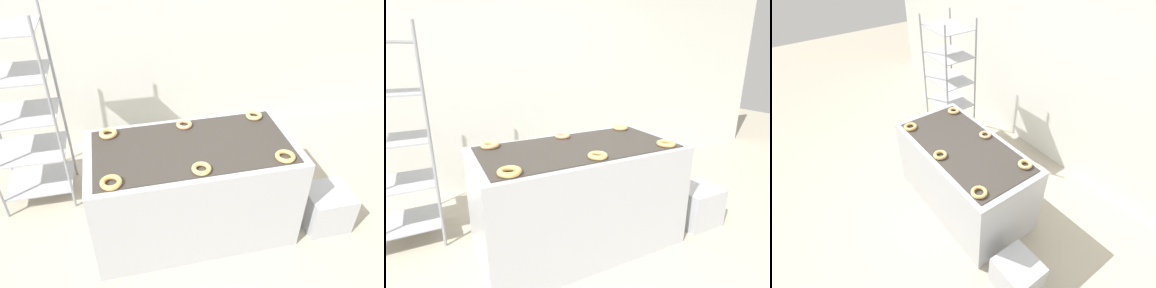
# 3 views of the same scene
# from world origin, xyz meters

# --- Properties ---
(wall_back) EXTENTS (8.00, 0.05, 2.80)m
(wall_back) POSITION_xyz_m (0.00, 2.12, 1.40)
(wall_back) COLOR silver
(wall_back) RESTS_ON ground_plane
(fryer_machine) EXTENTS (1.59, 0.81, 0.85)m
(fryer_machine) POSITION_xyz_m (0.00, 0.66, 0.42)
(fryer_machine) COLOR #B7BABF
(fryer_machine) RESTS_ON ground_plane
(baking_rack_cart) EXTENTS (0.61, 0.49, 1.74)m
(baking_rack_cart) POSITION_xyz_m (-1.29, 1.34, 0.89)
(baking_rack_cart) COLOR gray
(baking_rack_cart) RESTS_ON ground_plane
(glaze_bin) EXTENTS (0.38, 0.35, 0.35)m
(glaze_bin) POSITION_xyz_m (1.12, 0.43, 0.18)
(glaze_bin) COLOR #B7BABF
(glaze_bin) RESTS_ON ground_plane
(donut_near_left) EXTENTS (0.15, 0.15, 0.03)m
(donut_near_left) POSITION_xyz_m (-0.61, 0.36, 0.86)
(donut_near_left) COLOR #EDAE5E
(donut_near_left) RESTS_ON fryer_machine
(donut_near_center) EXTENTS (0.14, 0.14, 0.03)m
(donut_near_center) POSITION_xyz_m (-0.00, 0.37, 0.86)
(donut_near_center) COLOR tan
(donut_near_center) RESTS_ON fryer_machine
(donut_near_right) EXTENTS (0.15, 0.15, 0.03)m
(donut_near_right) POSITION_xyz_m (0.61, 0.37, 0.86)
(donut_near_right) COLOR #E1AE5F
(donut_near_right) RESTS_ON fryer_machine
(donut_far_left) EXTENTS (0.14, 0.14, 0.04)m
(donut_far_left) POSITION_xyz_m (-0.60, 0.94, 0.86)
(donut_far_left) COLOR #E9B06C
(donut_far_left) RESTS_ON fryer_machine
(donut_far_center) EXTENTS (0.13, 0.13, 0.03)m
(donut_far_center) POSITION_xyz_m (-0.00, 0.94, 0.86)
(donut_far_center) COLOR #EAA771
(donut_far_center) RESTS_ON fryer_machine
(donut_far_right) EXTENTS (0.14, 0.14, 0.04)m
(donut_far_right) POSITION_xyz_m (0.59, 0.94, 0.86)
(donut_far_right) COLOR #DFB26C
(donut_far_right) RESTS_ON fryer_machine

